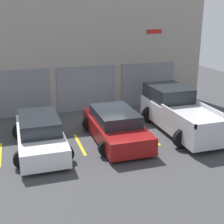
# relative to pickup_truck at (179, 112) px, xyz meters

# --- Properties ---
(ground_plane) EXTENTS (28.00, 28.00, 0.00)m
(ground_plane) POSITION_rel_pickup_truck_xyz_m (-3.13, 1.20, -0.85)
(ground_plane) COLOR #3D3D3F
(shophouse_building) EXTENTS (13.43, 0.68, 5.90)m
(shophouse_building) POSITION_rel_pickup_truck_xyz_m (-3.14, 4.48, 2.03)
(shophouse_building) COLOR #9E9389
(shophouse_building) RESTS_ON ground
(pickup_truck) EXTENTS (2.45, 5.09, 1.82)m
(pickup_truck) POSITION_rel_pickup_truck_xyz_m (0.00, 0.00, 0.00)
(pickup_truck) COLOR silver
(pickup_truck) RESTS_ON ground
(sedan_white) EXTENTS (2.14, 4.44, 1.36)m
(sedan_white) POSITION_rel_pickup_truck_xyz_m (-6.26, -0.26, -0.22)
(sedan_white) COLOR white
(sedan_white) RESTS_ON ground
(sedan_side) EXTENTS (2.27, 4.45, 1.30)m
(sedan_side) POSITION_rel_pickup_truck_xyz_m (-3.13, -0.26, -0.23)
(sedan_side) COLOR maroon
(sedan_side) RESTS_ON ground
(parking_stripe_far_left) EXTENTS (0.12, 2.20, 0.01)m
(parking_stripe_far_left) POSITION_rel_pickup_truck_xyz_m (-7.82, -0.29, -0.85)
(parking_stripe_far_left) COLOR gold
(parking_stripe_far_left) RESTS_ON ground
(parking_stripe_left) EXTENTS (0.12, 2.20, 0.01)m
(parking_stripe_left) POSITION_rel_pickup_truck_xyz_m (-4.69, -0.29, -0.85)
(parking_stripe_left) COLOR gold
(parking_stripe_left) RESTS_ON ground
(parking_stripe_centre) EXTENTS (0.12, 2.20, 0.01)m
(parking_stripe_centre) POSITION_rel_pickup_truck_xyz_m (-1.56, -0.29, -0.85)
(parking_stripe_centre) COLOR gold
(parking_stripe_centre) RESTS_ON ground
(parking_stripe_right) EXTENTS (0.12, 2.20, 0.01)m
(parking_stripe_right) POSITION_rel_pickup_truck_xyz_m (1.56, -0.29, -0.85)
(parking_stripe_right) COLOR gold
(parking_stripe_right) RESTS_ON ground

